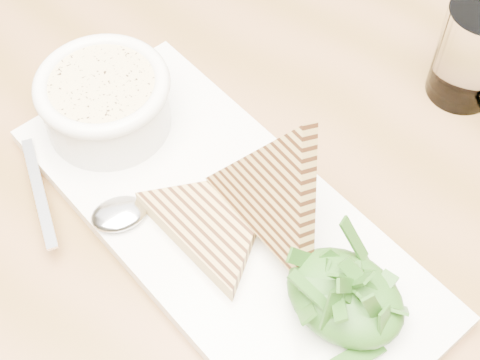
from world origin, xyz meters
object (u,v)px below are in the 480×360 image
Objects in this scene: table_top at (330,247)px; platter at (225,222)px; glass_near at (472,53)px; soup_bowl at (107,107)px.

platter is at bearing -145.98° from table_top.
glass_near reaches higher than platter.
soup_bowl is at bearing 176.23° from platter.
glass_near is (-0.00, 0.22, 0.07)m from table_top.
platter is 3.92× the size of glass_near.
table_top is at bearing 34.02° from platter.
table_top is at bearing 10.45° from soup_bowl.
soup_bowl reaches higher than platter.
table_top is 9.73× the size of soup_bowl.
table_top is 2.77× the size of platter.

